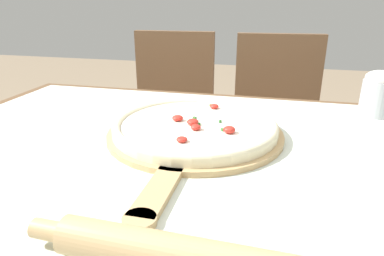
{
  "coord_description": "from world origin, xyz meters",
  "views": [
    {
      "loc": [
        0.2,
        -0.63,
        1.05
      ],
      "look_at": [
        0.03,
        0.06,
        0.78
      ],
      "focal_mm": 32.0,
      "sensor_mm": 36.0,
      "label": 1
    }
  ],
  "objects_px": {
    "chair_right": "(275,122)",
    "flour_cup": "(378,93)",
    "pizza_peel": "(193,136)",
    "pizza": "(195,126)",
    "chair_left": "(171,114)"
  },
  "relations": [
    {
      "from": "pizza_peel",
      "to": "chair_right",
      "type": "relative_size",
      "value": 0.63
    },
    {
      "from": "pizza",
      "to": "chair_right",
      "type": "bearing_deg",
      "value": 76.27
    },
    {
      "from": "pizza",
      "to": "flour_cup",
      "type": "xyz_separation_m",
      "value": [
        0.44,
        0.26,
        0.04
      ]
    },
    {
      "from": "chair_right",
      "to": "pizza_peel",
      "type": "bearing_deg",
      "value": -107.78
    },
    {
      "from": "chair_right",
      "to": "chair_left",
      "type": "bearing_deg",
      "value": 175.68
    },
    {
      "from": "chair_right",
      "to": "flour_cup",
      "type": "xyz_separation_m",
      "value": [
        0.25,
        -0.51,
        0.29
      ]
    },
    {
      "from": "chair_right",
      "to": "flour_cup",
      "type": "bearing_deg",
      "value": -68.35
    },
    {
      "from": "pizza_peel",
      "to": "flour_cup",
      "type": "height_order",
      "value": "flour_cup"
    },
    {
      "from": "chair_left",
      "to": "flour_cup",
      "type": "relative_size",
      "value": 7.41
    },
    {
      "from": "pizza",
      "to": "flour_cup",
      "type": "relative_size",
      "value": 3.08
    },
    {
      "from": "pizza_peel",
      "to": "pizza",
      "type": "xyz_separation_m",
      "value": [
        0.0,
        0.02,
        0.02
      ]
    },
    {
      "from": "pizza_peel",
      "to": "chair_left",
      "type": "xyz_separation_m",
      "value": [
        -0.3,
        0.79,
        -0.23
      ]
    },
    {
      "from": "flour_cup",
      "to": "chair_left",
      "type": "bearing_deg",
      "value": 145.17
    },
    {
      "from": "pizza_peel",
      "to": "flour_cup",
      "type": "distance_m",
      "value": 0.52
    },
    {
      "from": "pizza",
      "to": "flour_cup",
      "type": "distance_m",
      "value": 0.51
    }
  ]
}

